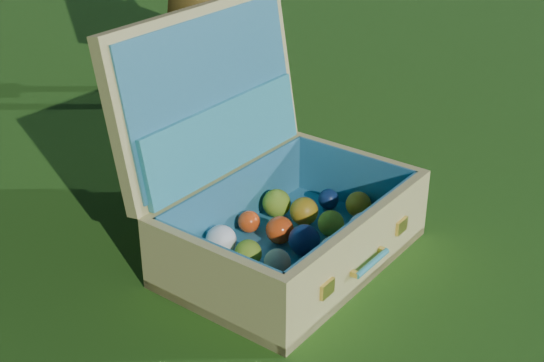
{
  "coord_description": "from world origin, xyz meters",
  "views": [
    {
      "loc": [
        -0.89,
        -1.3,
        0.96
      ],
      "look_at": [
        0.04,
        -0.09,
        0.17
      ],
      "focal_mm": 50.0,
      "sensor_mm": 36.0,
      "label": 1
    }
  ],
  "objects": [
    {
      "name": "suitcase",
      "position": [
        0.02,
        -0.09,
        0.16
      ],
      "size": [
        0.68,
        0.61,
        0.55
      ],
      "rotation": [
        0.0,
        0.0,
        0.27
      ],
      "color": "#D3C571",
      "rests_on": "ground"
    },
    {
      "name": "ground",
      "position": [
        0.0,
        0.0,
        0.0
      ],
      "size": [
        60.0,
        60.0,
        0.0
      ],
      "primitive_type": "plane",
      "color": "#215114",
      "rests_on": "ground"
    }
  ]
}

